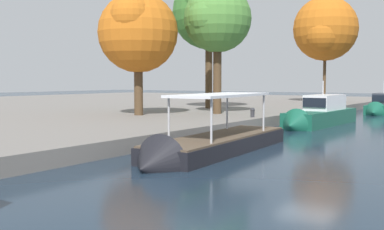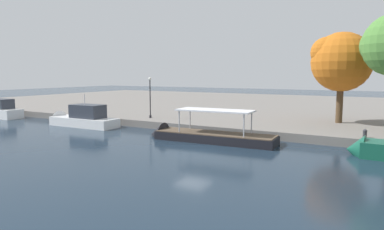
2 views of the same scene
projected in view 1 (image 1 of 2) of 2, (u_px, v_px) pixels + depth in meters
name	position (u px, v px, depth m)	size (l,w,h in m)	color
ground_plane	(307.00, 159.00, 21.25)	(220.00, 220.00, 0.00)	#192838
tour_boat_2	(210.00, 148.00, 22.47)	(11.99, 3.32, 3.83)	black
motor_yacht_3	(319.00, 117.00, 36.82)	(10.92, 2.66, 4.17)	#14513D
motor_yacht_4	(382.00, 108.00, 50.63)	(9.82, 2.63, 4.11)	#14513D
mooring_bollard_0	(252.00, 112.00, 35.00)	(0.33, 0.33, 0.70)	#2D2D33
tree_0	(215.00, 18.00, 37.86)	(5.50, 5.37, 10.25)	#4C3823
tree_1	(209.00, 10.00, 45.05)	(7.03, 6.91, 12.49)	#4C3823
tree_2	(137.00, 31.00, 36.36)	(6.09, 6.09, 9.35)	#4C3823
tree_3	(323.00, 30.00, 57.81)	(7.84, 7.74, 12.67)	#4C3823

